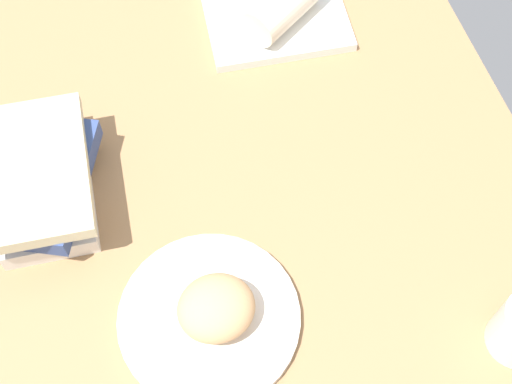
{
  "coord_description": "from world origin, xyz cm",
  "views": [
    {
      "loc": [
        -52.12,
        9.34,
        94.32
      ],
      "look_at": [
        -5.98,
        -4.3,
        7.0
      ],
      "focal_mm": 51.71,
      "sensor_mm": 36.0,
      "label": 1
    }
  ],
  "objects_px": {
    "round_plate": "(209,319)",
    "breakfast_wrap": "(283,6)",
    "square_plate": "(273,6)",
    "book_stack": "(36,180)",
    "scone_pastry": "(216,308)"
  },
  "relations": [
    {
      "from": "round_plate",
      "to": "square_plate",
      "type": "relative_size",
      "value": 1.05
    },
    {
      "from": "book_stack",
      "to": "breakfast_wrap",
      "type": "bearing_deg",
      "value": -64.18
    },
    {
      "from": "square_plate",
      "to": "breakfast_wrap",
      "type": "relative_size",
      "value": 1.71
    },
    {
      "from": "round_plate",
      "to": "breakfast_wrap",
      "type": "height_order",
      "value": "breakfast_wrap"
    },
    {
      "from": "scone_pastry",
      "to": "breakfast_wrap",
      "type": "bearing_deg",
      "value": -26.97
    },
    {
      "from": "round_plate",
      "to": "breakfast_wrap",
      "type": "xyz_separation_m",
      "value": [
        0.44,
        -0.24,
        0.04
      ]
    },
    {
      "from": "breakfast_wrap",
      "to": "scone_pastry",
      "type": "bearing_deg",
      "value": -60.62
    },
    {
      "from": "round_plate",
      "to": "scone_pastry",
      "type": "height_order",
      "value": "scone_pastry"
    },
    {
      "from": "square_plate",
      "to": "book_stack",
      "type": "bearing_deg",
      "value": 120.36
    },
    {
      "from": "scone_pastry",
      "to": "book_stack",
      "type": "bearing_deg",
      "value": 37.33
    },
    {
      "from": "round_plate",
      "to": "book_stack",
      "type": "bearing_deg",
      "value": 35.96
    },
    {
      "from": "square_plate",
      "to": "book_stack",
      "type": "relative_size",
      "value": 0.93
    },
    {
      "from": "scone_pastry",
      "to": "square_plate",
      "type": "bearing_deg",
      "value": -24.67
    },
    {
      "from": "breakfast_wrap",
      "to": "book_stack",
      "type": "height_order",
      "value": "book_stack"
    },
    {
      "from": "square_plate",
      "to": "breakfast_wrap",
      "type": "xyz_separation_m",
      "value": [
        -0.04,
        -0.0,
        0.04
      ]
    }
  ]
}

